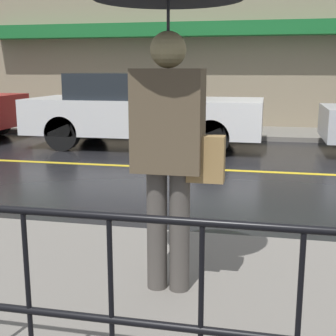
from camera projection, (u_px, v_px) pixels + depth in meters
ground_plane at (315, 174)px, 7.24m from camera, size 80.00×80.00×0.00m
sidewalk_far at (298, 134)px, 11.32m from camera, size 28.00×1.99×0.11m
lane_marking at (315, 174)px, 7.24m from camera, size 25.20×0.12×0.01m
building_storefront at (303, 0)px, 11.72m from camera, size 28.00×0.85×6.67m
pedestrian at (169, 54)px, 2.92m from camera, size 0.93×0.93×2.11m
car_white at (143, 109)px, 9.69m from camera, size 4.79×1.88×1.52m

